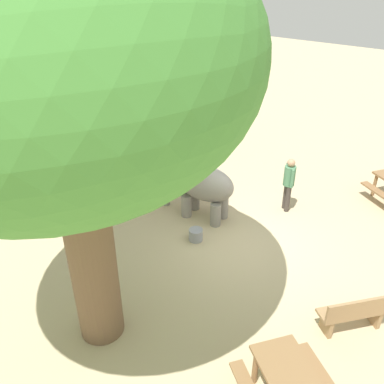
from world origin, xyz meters
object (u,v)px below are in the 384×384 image
Objects in this scene: feed_bucket at (196,235)px; elephant at (198,183)px; wooden_bench at (355,312)px; market_stall_green at (136,102)px; market_stall_teal at (23,137)px; shade_tree_main at (62,65)px; market_stall_blue at (86,118)px; person_handler at (289,181)px.

elephant is at bearing 38.08° from feed_bucket.
wooden_bench is 0.54× the size of market_stall_green.
feed_bucket is (0.28, 4.24, -0.31)m from wooden_bench.
market_stall_teal reaches higher than wooden_bench.
market_stall_teal reaches higher than feed_bucket.
wooden_bench is at bearing -93.72° from feed_bucket.
shade_tree_main reaches higher than feed_bucket.
market_stall_teal reaches higher than elephant.
market_stall_teal is 7.00× the size of feed_bucket.
market_stall_blue is at bearing 54.66° from shade_tree_main.
market_stall_green reaches higher than wooden_bench.
shade_tree_main is at bearing -125.34° from market_stall_blue.
shade_tree_main is (-4.43, -1.28, 4.10)m from elephant.
shade_tree_main is 20.21× the size of feed_bucket.
market_stall_teal is at bearing 180.00° from market_stall_blue.
market_stall_blue is (2.60, 0.00, 0.00)m from market_stall_teal.
market_stall_green is (4.92, 11.49, 0.67)m from wooden_bench.
market_stall_blue is at bearing 0.00° from market_stall_teal.
feed_bucket is at bearing 20.71° from person_handler.
market_stall_blue is at bearing 74.22° from feed_bucket.
market_stall_teal is at bearing 69.50° from shade_tree_main.
market_stall_teal is at bearing 94.34° from feed_bucket.
market_stall_blue is (5.50, 7.76, -3.97)m from shade_tree_main.
person_handler is at bearing -102.18° from market_stall_green.
elephant is 1.69× the size of wooden_bench.
shade_tree_main is at bearing 95.41° from elephant.
market_stall_blue is at bearing 114.94° from wooden_bench.
market_stall_green is at bearing 0.00° from market_stall_teal.
feed_bucket is (3.45, 0.51, -4.94)m from shade_tree_main.
market_stall_teal is 5.20m from market_stall_green.
market_stall_teal is 7.34m from feed_bucket.
wooden_bench is (-3.14, -3.22, -0.48)m from person_handler.
person_handler is (1.88, -1.80, -0.06)m from elephant.
market_stall_green is at bearing 0.00° from market_stall_blue.
market_stall_teal is (-3.41, 8.28, 0.19)m from person_handler.
shade_tree_main is 5.33× the size of wooden_bench.
elephant reaches higher than feed_bucket.
elephant is at bearing 16.07° from shade_tree_main.
market_stall_green reaches higher than person_handler.
wooden_bench is at bearing -101.44° from market_stall_blue.
person_handler is 4.52m from wooden_bench.
market_stall_teal is 2.60m from market_stall_blue.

